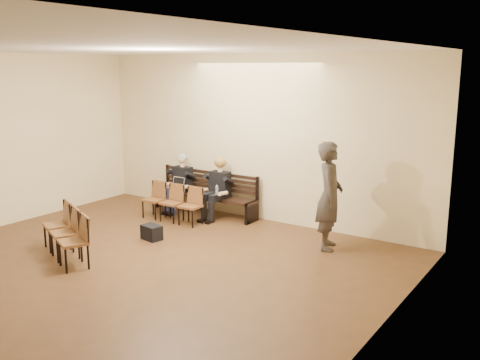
% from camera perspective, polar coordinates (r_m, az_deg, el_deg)
% --- Properties ---
extents(ground, '(10.00, 10.00, 0.00)m').
position_cam_1_polar(ground, '(8.17, -17.99, -11.90)').
color(ground, brown).
rests_on(ground, ground).
extents(room_walls, '(8.02, 10.01, 3.51)m').
position_cam_1_polar(room_walls, '(8.03, -14.74, 6.67)').
color(room_walls, '#FCE7B5').
rests_on(room_walls, ground).
extents(bench, '(2.60, 0.90, 0.45)m').
position_cam_1_polar(bench, '(11.97, -3.80, -2.53)').
color(bench, black).
rests_on(bench, ground).
extents(seated_man, '(0.53, 0.73, 1.26)m').
position_cam_1_polar(seated_man, '(12.16, -6.43, -0.39)').
color(seated_man, black).
rests_on(seated_man, ground).
extents(seated_woman, '(0.53, 0.73, 1.23)m').
position_cam_1_polar(seated_woman, '(11.52, -2.42, -1.10)').
color(seated_woman, black).
rests_on(seated_woman, ground).
extents(laptop, '(0.35, 0.29, 0.23)m').
position_cam_1_polar(laptop, '(11.98, -6.97, -0.91)').
color(laptop, '#BABABF').
rests_on(laptop, bench).
extents(water_bottle, '(0.07, 0.07, 0.21)m').
position_cam_1_polar(water_bottle, '(11.29, -2.48, -1.70)').
color(water_bottle, silver).
rests_on(water_bottle, bench).
extents(bag, '(0.42, 0.32, 0.28)m').
position_cam_1_polar(bag, '(10.34, -9.41, -5.54)').
color(bag, black).
rests_on(bag, ground).
extents(passerby, '(0.80, 0.96, 2.24)m').
position_cam_1_polar(passerby, '(9.60, 9.55, -0.83)').
color(passerby, '#37312D').
rests_on(passerby, ground).
extents(chair_row_front, '(1.42, 0.45, 0.79)m').
position_cam_1_polar(chair_row_front, '(11.41, -7.30, -2.45)').
color(chair_row_front, brown).
rests_on(chair_row_front, ground).
extents(chair_row_back, '(1.61, 1.07, 0.87)m').
position_cam_1_polar(chair_row_back, '(9.66, -18.21, -5.44)').
color(chair_row_back, brown).
rests_on(chair_row_back, ground).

